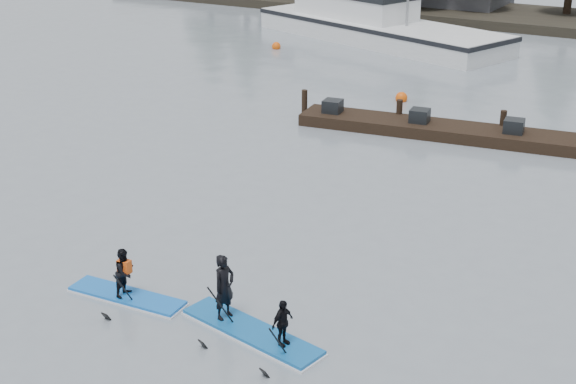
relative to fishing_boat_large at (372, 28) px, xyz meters
The scene contains 9 objects.
ground 33.00m from the fishing_boat_large, 73.86° to the right, with size 160.00×160.00×0.00m, color gray.
far_shore 13.80m from the fishing_boat_large, 48.32° to the left, with size 70.00×8.00×0.60m, color #2D281E.
treeline 13.81m from the fishing_boat_large, 48.32° to the left, with size 60.00×4.00×8.00m, color black, non-canonical shape.
fishing_boat_large is the anchor object (origin of this frame).
floating_dock 18.90m from the fishing_boat_large, 54.12° to the right, with size 13.22×1.76×0.44m, color black.
buoy_b 13.51m from the fishing_boat_large, 60.00° to the right, with size 0.52×0.52×0.52m, color #EC550B.
buoy_a 6.21m from the fishing_boat_large, 125.74° to the right, with size 0.49×0.49×0.49m, color #EC550B.
paddleboard_solo 32.02m from the fishing_boat_large, 75.74° to the right, with size 2.97×1.09×1.78m.
paddleboard_duo 32.83m from the fishing_boat_large, 70.12° to the right, with size 3.60×1.57×2.17m.
Camera 1 is at (10.31, -11.74, 9.37)m, focal length 50.00 mm.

